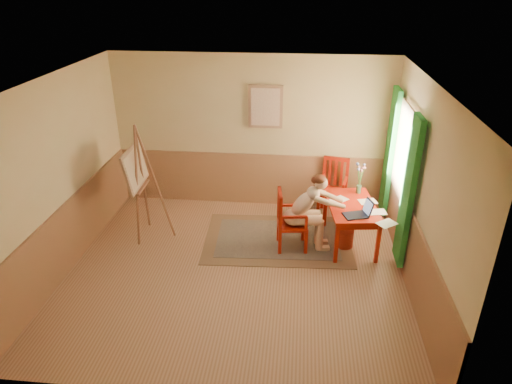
# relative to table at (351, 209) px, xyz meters

# --- Properties ---
(room) EXTENTS (5.04, 4.54, 2.84)m
(room) POSITION_rel_table_xyz_m (-1.73, -0.94, 0.77)
(room) COLOR tan
(room) RESTS_ON ground
(wainscot) EXTENTS (5.00, 4.50, 1.00)m
(wainscot) POSITION_rel_table_xyz_m (-1.73, -0.14, -0.13)
(wainscot) COLOR tan
(wainscot) RESTS_ON room
(window) EXTENTS (0.12, 2.01, 2.20)m
(window) POSITION_rel_table_xyz_m (0.69, 0.16, 0.71)
(window) COLOR white
(window) RESTS_ON room
(wall_portrait) EXTENTS (0.60, 0.05, 0.76)m
(wall_portrait) POSITION_rel_table_xyz_m (-1.48, 1.27, 1.27)
(wall_portrait) COLOR #A97E5F
(wall_portrait) RESTS_ON room
(rug) EXTENTS (2.48, 1.72, 0.02)m
(rug) POSITION_rel_table_xyz_m (-1.16, -0.01, -0.62)
(rug) COLOR #8C7251
(rug) RESTS_ON room
(table) EXTENTS (0.86, 1.28, 0.72)m
(table) POSITION_rel_table_xyz_m (0.00, 0.00, 0.00)
(table) COLOR red
(table) RESTS_ON room
(chair_left) EXTENTS (0.51, 0.49, 1.00)m
(chair_left) POSITION_rel_table_xyz_m (-0.97, -0.23, -0.13)
(chair_left) COLOR red
(chair_left) RESTS_ON room
(chair_back) EXTENTS (0.55, 0.57, 1.05)m
(chair_back) POSITION_rel_table_xyz_m (-0.22, 1.00, -0.11)
(chair_back) COLOR red
(chair_back) RESTS_ON room
(figure) EXTENTS (0.97, 0.46, 1.28)m
(figure) POSITION_rel_table_xyz_m (-0.69, -0.20, 0.08)
(figure) COLOR beige
(figure) RESTS_ON room
(laptop) EXTENTS (0.46, 0.36, 0.25)m
(laptop) POSITION_rel_table_xyz_m (0.08, -0.36, 0.14)
(laptop) COLOR #1E2338
(laptop) RESTS_ON table
(papers) EXTENTS (0.99, 1.04, 0.00)m
(papers) POSITION_rel_table_xyz_m (0.22, -0.13, 0.09)
(papers) COLOR white
(papers) RESTS_ON table
(vase) EXTENTS (0.16, 0.25, 0.51)m
(vase) POSITION_rel_table_xyz_m (0.14, 0.44, 0.32)
(vase) COLOR #3F724C
(vase) RESTS_ON table
(wastebasket) EXTENTS (0.37, 0.37, 0.30)m
(wastebasket) POSITION_rel_table_xyz_m (-0.07, -0.10, -0.48)
(wastebasket) COLOR #A22E1B
(wastebasket) RESTS_ON room
(easel) EXTENTS (0.65, 0.86, 1.94)m
(easel) POSITION_rel_table_xyz_m (-3.41, -0.06, 0.52)
(easel) COLOR #8F5B3F
(easel) RESTS_ON room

